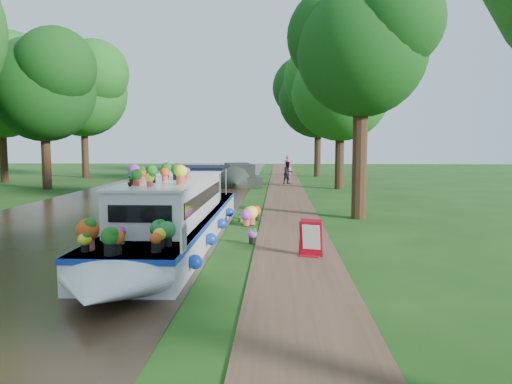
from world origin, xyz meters
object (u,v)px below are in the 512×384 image
object	(u,v)px
plant_boat	(174,214)
pedestrian_dark	(288,173)
sandwich_board	(311,240)
pedestrian_pink	(288,167)
second_boat	(239,176)

from	to	relation	value
plant_boat	pedestrian_dark	size ratio (longest dim) A/B	8.77
sandwich_board	pedestrian_dark	distance (m)	21.61
plant_boat	pedestrian_pink	world-z (taller)	plant_boat
sandwich_board	pedestrian_pink	bearing A→B (deg)	107.80
sandwich_board	pedestrian_pink	size ratio (longest dim) A/B	0.50
plant_boat	second_boat	size ratio (longest dim) A/B	1.77
pedestrian_dark	pedestrian_pink	bearing A→B (deg)	54.87
sandwich_board	pedestrian_dark	bearing A→B (deg)	108.06
pedestrian_dark	plant_boat	bearing A→B (deg)	-134.52
sandwich_board	pedestrian_pink	xyz separation A→B (m)	(-0.08, 26.74, 0.50)
sandwich_board	pedestrian_dark	world-z (taller)	pedestrian_dark
plant_boat	second_boat	distance (m)	19.70
plant_boat	pedestrian_dark	bearing A→B (deg)	79.70
sandwich_board	pedestrian_dark	size ratio (longest dim) A/B	0.60
plant_boat	sandwich_board	bearing A→B (deg)	-21.61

